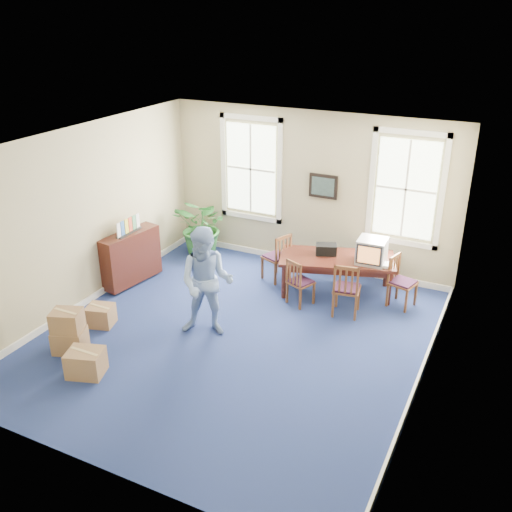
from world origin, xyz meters
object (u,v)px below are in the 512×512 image
at_px(conference_table, 336,275).
at_px(crt_tv, 372,251).
at_px(potted_plant, 204,227).
at_px(cardboard_boxes, 82,330).
at_px(credenza, 131,259).
at_px(chair_near_left, 301,281).
at_px(man, 207,282).

bearing_deg(conference_table, crt_tv, -13.52).
height_order(potted_plant, cardboard_boxes, potted_plant).
bearing_deg(crt_tv, cardboard_boxes, -136.52).
xyz_separation_m(conference_table, credenza, (-3.71, -1.38, 0.14)).
xyz_separation_m(crt_tv, chair_near_left, (-1.06, -0.77, -0.50)).
bearing_deg(conference_table, man, -139.46).
height_order(crt_tv, cardboard_boxes, crt_tv).
bearing_deg(credenza, cardboard_boxes, -61.95).
distance_m(crt_tv, man, 3.14).
relative_size(potted_plant, cardboard_boxes, 1.02).
xyz_separation_m(crt_tv, cardboard_boxes, (-3.54, -3.72, -0.57)).
height_order(conference_table, potted_plant, potted_plant).
xyz_separation_m(chair_near_left, credenza, (-3.28, -0.66, 0.06)).
bearing_deg(conference_table, credenza, -177.46).
xyz_separation_m(crt_tv, credenza, (-4.33, -1.43, -0.44)).
distance_m(crt_tv, credenza, 4.58).
bearing_deg(man, credenza, 139.43).
distance_m(conference_table, man, 2.79).
height_order(chair_near_left, potted_plant, potted_plant).
bearing_deg(cardboard_boxes, chair_near_left, 49.87).
distance_m(man, potted_plant, 3.20).
bearing_deg(credenza, potted_plant, 80.33).
height_order(conference_table, crt_tv, crt_tv).
bearing_deg(crt_tv, chair_near_left, -146.88).
relative_size(conference_table, man, 1.13).
height_order(crt_tv, man, man).
bearing_deg(conference_table, potted_plant, 155.24).
bearing_deg(potted_plant, crt_tv, -4.98).
xyz_separation_m(credenza, cardboard_boxes, (0.79, -2.29, -0.13)).
distance_m(man, credenza, 2.50).
xyz_separation_m(man, potted_plant, (-1.68, 2.70, -0.27)).
relative_size(chair_near_left, man, 0.48).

